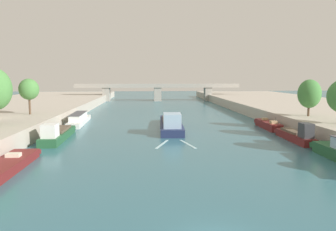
{
  "coord_description": "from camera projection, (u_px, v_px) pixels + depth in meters",
  "views": [
    {
      "loc": [
        -3.89,
        -16.96,
        9.35
      ],
      "look_at": [
        0.0,
        44.61,
        1.96
      ],
      "focal_mm": 34.27,
      "sensor_mm": 36.0,
      "label": 1
    }
  ],
  "objects": [
    {
      "name": "barge_midriver",
      "position": [
        171.0,
        124.0,
        57.93
      ],
      "size": [
        4.59,
        20.7,
        3.5
      ],
      "color": "#1E284C",
      "rests_on": "ground"
    },
    {
      "name": "tree_right_third",
      "position": [
        309.0,
        94.0,
        56.22
      ],
      "size": [
        3.96,
        3.96,
        6.47
      ],
      "color": "brown",
      "rests_on": "quay_right"
    },
    {
      "name": "wake_behind_barge",
      "position": [
        175.0,
        144.0,
        45.0
      ],
      "size": [
        5.6,
        6.0,
        0.03
      ],
      "color": "#A5D1DB",
      "rests_on": "ground"
    },
    {
      "name": "moored_boat_left_second",
      "position": [
        79.0,
        119.0,
        64.54
      ],
      "size": [
        3.12,
        15.68,
        2.24
      ],
      "color": "silver",
      "rests_on": "ground"
    },
    {
      "name": "bridge_far",
      "position": [
        158.0,
        90.0,
        126.24
      ],
      "size": [
        64.15,
        4.4,
        6.79
      ],
      "color": "#9E998E",
      "rests_on": "ground"
    },
    {
      "name": "moored_boat_right_upstream",
      "position": [
        296.0,
        135.0,
        46.88
      ],
      "size": [
        2.12,
        10.86,
        3.12
      ],
      "color": "maroon",
      "rests_on": "ground"
    },
    {
      "name": "moored_boat_right_far",
      "position": [
        268.0,
        125.0,
        58.92
      ],
      "size": [
        2.32,
        10.32,
        2.38
      ],
      "color": "maroon",
      "rests_on": "ground"
    },
    {
      "name": "moored_boat_left_gap_after",
      "position": [
        2.0,
        169.0,
        31.19
      ],
      "size": [
        3.08,
        14.88,
        2.06
      ],
      "color": "maroon",
      "rests_on": "ground"
    },
    {
      "name": "tree_left_third",
      "position": [
        29.0,
        89.0,
        58.82
      ],
      "size": [
        3.58,
        3.58,
        6.59
      ],
      "color": "brown",
      "rests_on": "quay_left"
    },
    {
      "name": "quay_right",
      "position": [
        327.0,
        112.0,
        74.9
      ],
      "size": [
        36.0,
        170.0,
        2.5
      ],
      "primitive_type": "cube",
      "color": "#B7AD9E",
      "rests_on": "ground"
    },
    {
      "name": "moored_boat_left_near",
      "position": [
        57.0,
        134.0,
        48.04
      ],
      "size": [
        3.02,
        13.94,
        2.97
      ],
      "color": "#235633",
      "rests_on": "ground"
    }
  ]
}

